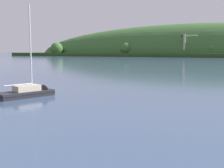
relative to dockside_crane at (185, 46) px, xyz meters
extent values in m
ellipsoid|color=#38602D|center=(3.37, 28.80, -9.42)|extent=(351.64, 87.14, 61.87)
sphere|color=#38602D|center=(-135.57, 14.27, -1.56)|extent=(12.95, 12.95, 12.95)
sphere|color=#38602D|center=(-54.62, 8.11, -1.95)|extent=(11.85, 11.85, 11.85)
sphere|color=#38602D|center=(21.72, 2.30, -2.75)|extent=(9.55, 9.55, 9.55)
cube|color=#4C4C51|center=(-0.30, 0.04, -8.42)|extent=(4.31, 4.31, 2.00)
cylinder|color=#BCB293|center=(-0.30, 0.04, 1.30)|extent=(1.74, 1.74, 17.45)
cylinder|color=#BCB293|center=(4.42, -0.59, 8.63)|extent=(11.93, 2.53, 0.96)
cube|color=#333338|center=(-2.43, 0.33, 8.63)|extent=(2.21, 2.67, 2.09)
cube|color=#232328|center=(5.79, -214.84, -9.32)|extent=(4.97, 7.06, 1.23)
cone|color=#232328|center=(7.15, -211.81, -9.32)|extent=(2.83, 2.48, 2.36)
cube|color=black|center=(5.79, -214.84, -9.02)|extent=(4.99, 7.07, 0.14)
cube|color=#BCB299|center=(5.86, -214.69, -8.35)|extent=(2.75, 3.41, 0.71)
cylinder|color=silver|center=(6.13, -214.08, -3.51)|extent=(0.17, 0.17, 10.38)
cylinder|color=silver|center=(5.42, -215.67, -7.84)|extent=(1.56, 3.23, 0.14)
sphere|color=#E06675|center=(0.86, -206.35, -9.42)|extent=(0.61, 0.61, 0.61)
cylinder|color=black|center=(0.86, -206.35, -9.07)|extent=(0.04, 0.04, 0.08)
camera|label=1|loc=(27.43, -241.74, -3.83)|focal=44.07mm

